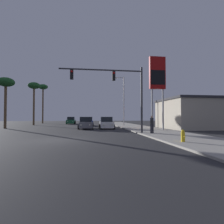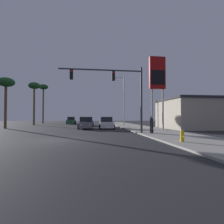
% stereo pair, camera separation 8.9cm
% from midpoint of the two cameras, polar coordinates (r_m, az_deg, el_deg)
% --- Properties ---
extents(ground_plane, '(120.00, 120.00, 0.00)m').
position_cam_midpoint_polar(ground_plane, '(13.36, -16.98, -8.76)').
color(ground_plane, '#28282B').
extents(sidewalk_right, '(5.00, 60.00, 0.12)m').
position_cam_midpoint_polar(sidewalk_right, '(24.27, 10.12, -5.39)').
color(sidewalk_right, '#9E998E').
rests_on(sidewalk_right, ground).
extents(building_gas_station, '(10.30, 8.30, 4.30)m').
position_cam_midpoint_polar(building_gas_station, '(28.24, 26.58, -0.45)').
color(building_gas_station, '#B2A893').
rests_on(building_gas_station, ground).
extents(car_grey, '(2.04, 4.33, 1.68)m').
position_cam_midpoint_polar(car_grey, '(24.96, -8.54, -3.68)').
color(car_grey, slate).
rests_on(car_grey, ground).
extents(car_blue, '(2.04, 4.32, 1.68)m').
position_cam_midpoint_polar(car_blue, '(33.08, -7.79, -3.17)').
color(car_blue, navy).
rests_on(car_blue, ground).
extents(car_white, '(2.04, 4.34, 1.68)m').
position_cam_midpoint_polar(car_white, '(25.02, -1.77, -3.70)').
color(car_white, silver).
rests_on(car_white, ground).
extents(car_green, '(2.04, 4.31, 1.68)m').
position_cam_midpoint_polar(car_green, '(42.34, -13.10, -2.79)').
color(car_green, '#195933').
rests_on(car_green, ground).
extents(traffic_light_mast, '(8.12, 0.36, 6.50)m').
position_cam_midpoint_polar(traffic_light_mast, '(17.25, 2.08, 8.72)').
color(traffic_light_mast, '#38383D').
rests_on(traffic_light_mast, sidewalk_right).
extents(street_lamp, '(1.74, 0.24, 9.00)m').
position_cam_midpoint_polar(street_lamp, '(32.52, 3.76, 4.48)').
color(street_lamp, '#99999E').
rests_on(street_lamp, sidewalk_right).
extents(gas_station_sign, '(2.00, 0.42, 9.00)m').
position_cam_midpoint_polar(gas_station_sign, '(22.69, 14.68, 11.03)').
color(gas_station_sign, '#99999E').
rests_on(gas_station_sign, sidewalk_right).
extents(fire_hydrant, '(0.24, 0.34, 0.76)m').
position_cam_midpoint_polar(fire_hydrant, '(11.92, 22.15, -7.23)').
color(fire_hydrant, gold).
rests_on(fire_hydrant, sidewalk_right).
extents(pedestrian_on_sidewalk, '(0.34, 0.32, 1.67)m').
position_cam_midpoint_polar(pedestrian_on_sidewalk, '(17.33, 12.95, -3.69)').
color(pedestrian_on_sidewalk, '#23232D').
rests_on(pedestrian_on_sidewalk, sidewalk_right).
extents(palm_tree_near, '(2.40, 2.40, 7.40)m').
position_cam_midpoint_polar(palm_tree_near, '(29.97, -31.26, 7.69)').
color(palm_tree_near, brown).
rests_on(palm_tree_near, ground).
extents(palm_tree_mid, '(2.40, 2.40, 8.69)m').
position_cam_midpoint_polar(palm_tree_mid, '(39.11, -23.98, 7.18)').
color(palm_tree_mid, brown).
rests_on(palm_tree_mid, ground).
extents(palm_tree_far, '(2.40, 2.40, 10.14)m').
position_cam_midpoint_polar(palm_tree_far, '(49.03, -21.46, 6.89)').
color(palm_tree_far, brown).
rests_on(palm_tree_far, ground).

